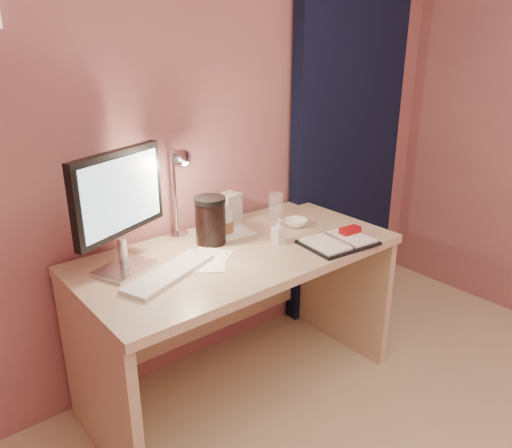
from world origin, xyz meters
TOP-DOWN VIEW (x-y plane):
  - room at (0.95, 1.69)m, footprint 3.50×3.50m
  - desk at (0.00, 1.45)m, footprint 1.40×0.70m
  - monitor at (-0.47, 1.50)m, footprint 0.43×0.23m
  - keyboard at (-0.36, 1.35)m, footprint 0.44×0.27m
  - planner at (0.39, 1.15)m, footprint 0.34×0.27m
  - paper_a at (-0.13, 1.40)m, footprint 0.22×0.22m
  - paper_b at (0.11, 1.56)m, footprint 0.18×0.18m
  - paper_c at (-0.19, 1.34)m, footprint 0.20×0.20m
  - coffee_cup at (0.05, 1.54)m, footprint 0.08×0.08m
  - clear_cup at (0.39, 1.58)m, footprint 0.07×0.07m
  - bowl at (0.39, 1.43)m, footprint 0.11×0.11m
  - lotion_bottle at (0.19, 1.33)m, footprint 0.05×0.05m
  - dark_jar at (-0.05, 1.52)m, footprint 0.13×0.13m
  - product_box at (0.15, 1.65)m, footprint 0.12×0.11m
  - desk_lamp at (-0.10, 1.57)m, footprint 0.15×0.27m

SIDE VIEW (x-z plane):
  - desk at x=0.00m, z-range 0.14..0.87m
  - paper_c at x=-0.19m, z-range 0.73..0.73m
  - paper_a at x=-0.13m, z-range 0.73..0.73m
  - paper_b at x=0.11m, z-range 0.73..0.73m
  - keyboard at x=-0.36m, z-range 0.73..0.75m
  - planner at x=0.39m, z-range 0.72..0.77m
  - bowl at x=0.39m, z-range 0.73..0.76m
  - lotion_bottle at x=0.19m, z-range 0.73..0.84m
  - coffee_cup at x=0.05m, z-range 0.73..0.86m
  - clear_cup at x=0.39m, z-range 0.73..0.86m
  - product_box at x=0.15m, z-range 0.73..0.89m
  - dark_jar at x=-0.05m, z-range 0.73..0.92m
  - desk_lamp at x=-0.10m, z-range 0.79..1.23m
  - monitor at x=-0.47m, z-range 0.78..1.26m
  - room at x=0.95m, z-range -0.61..2.89m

